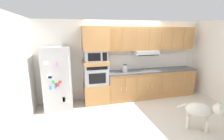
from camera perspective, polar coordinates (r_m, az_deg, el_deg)
ground_plane at (r=4.89m, az=7.87°, el=-13.09°), size 9.60×9.60×0.00m
back_kitchen_wall at (r=5.50m, az=3.81°, el=3.71°), size 6.20×0.12×2.50m
side_panel_left at (r=4.25m, az=-28.87°, el=-0.73°), size 0.12×7.10×2.50m
side_panel_right at (r=6.14m, az=33.18°, el=2.57°), size 0.12×7.10×2.50m
refrigerator at (r=4.88m, az=-18.36°, el=-2.61°), size 0.76×0.73×1.76m
oven_base_cabinet at (r=5.18m, az=-5.51°, el=-7.85°), size 0.74×0.62×0.60m
built_in_oven at (r=4.99m, az=-5.65°, el=-1.41°), size 0.70×0.62×0.60m
appliance_mid_shelf at (r=4.92m, az=-5.75°, el=2.54°), size 0.74×0.62×0.10m
microwave at (r=4.88m, az=-5.80°, el=4.96°), size 0.64×0.54×0.32m
appliance_upper_cabinet at (r=4.84m, az=-5.94°, el=10.84°), size 0.74×0.62×0.68m
lower_cabinet_run at (r=5.71m, az=13.39°, el=-4.63°), size 3.01×0.63×0.88m
countertop_slab at (r=5.60m, az=13.62°, el=-0.13°), size 3.05×0.64×0.04m
backsplash_panel at (r=5.79m, az=12.41°, el=3.11°), size 3.05×0.02×0.50m
upper_cabinet_with_hood at (r=5.56m, az=13.45°, el=10.26°), size 3.01×0.48×0.88m
screwdriver at (r=5.53m, az=11.29°, el=0.19°), size 0.17×0.17×0.03m
electric_kettle at (r=5.14m, az=4.52°, el=0.56°), size 0.17×0.17×0.24m
dog at (r=4.23m, az=29.01°, el=-12.23°), size 0.84×0.71×0.70m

